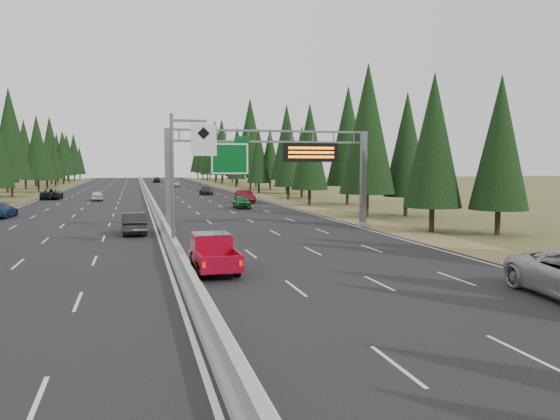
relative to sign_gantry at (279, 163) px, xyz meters
The scene contains 17 objects.
road 46.29m from the sign_gantry, 101.18° to the left, with size 32.00×260.00×0.08m, color black.
shoulder_right 46.28m from the sign_gantry, 78.86° to the left, with size 3.60×260.00×0.06m, color olive.
shoulder_left 52.70m from the sign_gantry, 120.63° to the left, with size 3.60×260.00×0.06m, color #4C4E24.
median_barrier 46.25m from the sign_gantry, 101.18° to the left, with size 0.70×260.00×0.85m.
sign_gantry is the anchor object (origin of this frame).
hov_sign_pole 12.96m from the sign_gantry, 130.04° to the right, with size 2.80×0.50×8.00m.
tree_row_right 35.13m from the sign_gantry, 67.66° to the left, with size 11.60×240.68×18.94m.
red_pickup 17.66m from the sign_gantry, 115.62° to the right, with size 1.90×5.32×1.74m.
car_ahead_green 21.36m from the sign_gantry, 87.06° to the left, with size 1.73×4.30×1.47m, color #155B24.
car_ahead_dkred 30.29m from the sign_gantry, 83.85° to the left, with size 1.73×4.97×1.64m, color #5E0D17.
car_ahead_dkgrey 50.68m from the sign_gantry, 89.24° to the left, with size 1.90×4.67×1.35m, color black.
car_ahead_white 86.68m from the sign_gantry, 91.34° to the left, with size 2.24×4.86×1.35m, color #BDBDBD.
car_ahead_far 114.81m from the sign_gantry, 92.46° to the left, with size 1.95×4.84×1.65m, color black.
car_onc_near 11.97m from the sign_gantry, behind, with size 1.68×4.83×1.59m, color black.
car_onc_blue 28.44m from the sign_gantry, 146.50° to the left, with size 1.99×4.90×1.42m, color navy.
car_onc_white 42.45m from the sign_gantry, 112.46° to the left, with size 1.65×4.09×1.39m, color silver.
car_onc_far 49.99m from the sign_gantry, 117.22° to the left, with size 2.67×5.78×1.61m, color black.
Camera 1 is at (-2.11, -6.79, 5.20)m, focal length 35.00 mm.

